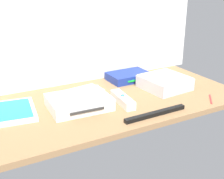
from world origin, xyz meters
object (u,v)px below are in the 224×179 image
(remote_classic_pad, at_px, (81,93))
(network_router, at_px, (128,76))
(game_console, at_px, (79,102))
(stylus_pen, at_px, (211,99))
(mini_computer, at_px, (165,83))
(game_case, at_px, (14,111))
(remote_wand, at_px, (123,100))
(sensor_bar, at_px, (156,114))

(remote_classic_pad, bearing_deg, network_router, 21.66)
(game_console, height_order, remote_classic_pad, remote_classic_pad)
(remote_classic_pad, distance_m, stylus_pen, 0.49)
(mini_computer, bearing_deg, stylus_pen, -65.54)
(mini_computer, xyz_separation_m, network_router, (-0.08, 0.17, -0.01))
(remote_classic_pad, bearing_deg, game_case, 155.04)
(game_case, distance_m, network_router, 0.53)
(network_router, bearing_deg, mini_computer, -66.22)
(game_console, relative_size, mini_computer, 1.18)
(network_router, height_order, remote_classic_pad, remote_classic_pad)
(game_console, height_order, mini_computer, mini_computer)
(game_console, xyz_separation_m, mini_computer, (0.39, 0.01, 0.00))
(remote_classic_pad, bearing_deg, remote_wand, -23.56)
(remote_wand, bearing_deg, stylus_pen, -16.31)
(network_router, distance_m, remote_classic_pad, 0.35)
(sensor_bar, relative_size, stylus_pen, 2.67)
(remote_classic_pad, xyz_separation_m, sensor_bar, (0.19, -0.18, -0.05))
(game_console, height_order, remote_wand, game_console)
(game_case, distance_m, stylus_pen, 0.72)
(mini_computer, relative_size, game_case, 0.89)
(sensor_bar, bearing_deg, network_router, 71.76)
(game_case, xyz_separation_m, stylus_pen, (0.68, -0.23, -0.00))
(stylus_pen, bearing_deg, mini_computer, 114.46)
(sensor_bar, bearing_deg, game_case, 148.36)
(mini_computer, bearing_deg, network_router, 114.48)
(remote_wand, bearing_deg, mini_computer, 17.94)
(mini_computer, distance_m, remote_classic_pad, 0.38)
(remote_classic_pad, bearing_deg, stylus_pen, -28.51)
(game_case, height_order, network_router, network_router)
(game_console, xyz_separation_m, game_case, (-0.21, 0.06, -0.01))
(network_router, xyz_separation_m, remote_classic_pad, (-0.30, -0.18, 0.04))
(game_console, relative_size, stylus_pen, 2.42)
(remote_wand, distance_m, sensor_bar, 0.15)
(mini_computer, xyz_separation_m, game_case, (-0.60, 0.06, -0.02))
(network_router, relative_size, remote_classic_pad, 1.18)
(network_router, bearing_deg, game_console, -151.53)
(mini_computer, height_order, sensor_bar, mini_computer)
(game_case, xyz_separation_m, network_router, (0.52, 0.11, 0.01))
(game_console, relative_size, remote_classic_pad, 1.41)
(game_case, xyz_separation_m, sensor_bar, (0.41, -0.24, -0.00))
(remote_wand, height_order, stylus_pen, remote_wand)
(remote_classic_pad, height_order, stylus_pen, remote_classic_pad)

